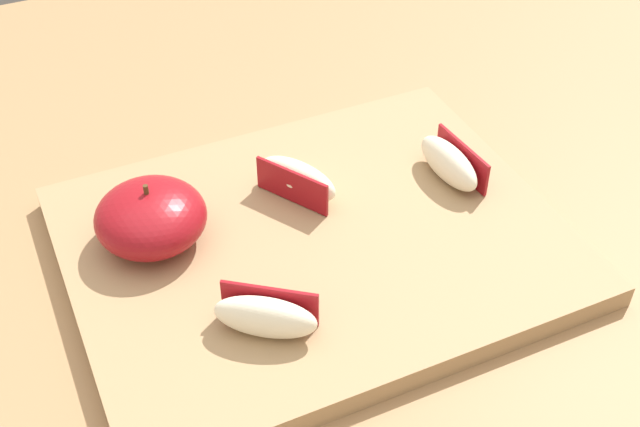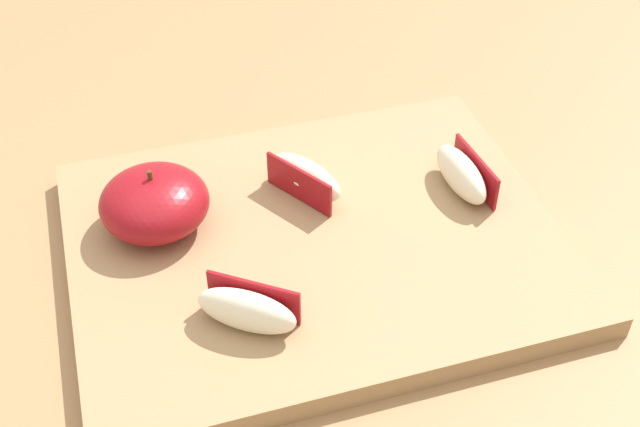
# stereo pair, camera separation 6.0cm
# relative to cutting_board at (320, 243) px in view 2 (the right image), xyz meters

# --- Properties ---
(dining_table) EXTENTS (1.38, 0.99, 0.73)m
(dining_table) POSITION_rel_cutting_board_xyz_m (-0.00, 0.02, -0.10)
(dining_table) COLOR #9E754C
(dining_table) RESTS_ON ground_plane
(cutting_board) EXTENTS (0.36, 0.28, 0.02)m
(cutting_board) POSITION_rel_cutting_board_xyz_m (0.00, 0.00, 0.00)
(cutting_board) COLOR #A37F56
(cutting_board) RESTS_ON dining_table
(apple_half_skin_up) EXTENTS (0.08, 0.08, 0.05)m
(apple_half_skin_up) POSITION_rel_cutting_board_xyz_m (-0.11, 0.04, 0.03)
(apple_half_skin_up) COLOR maroon
(apple_half_skin_up) RESTS_ON cutting_board
(apple_wedge_back) EXTENTS (0.06, 0.07, 0.03)m
(apple_wedge_back) POSITION_rel_cutting_board_xyz_m (0.00, 0.05, 0.02)
(apple_wedge_back) COLOR #F4EACC
(apple_wedge_back) RESTS_ON cutting_board
(apple_wedge_middle) EXTENTS (0.07, 0.06, 0.03)m
(apple_wedge_middle) POSITION_rel_cutting_board_xyz_m (-0.07, -0.07, 0.02)
(apple_wedge_middle) COLOR #F4EACC
(apple_wedge_middle) RESTS_ON cutting_board
(apple_wedge_near_knife) EXTENTS (0.03, 0.07, 0.03)m
(apple_wedge_near_knife) POSITION_rel_cutting_board_xyz_m (0.12, 0.02, 0.02)
(apple_wedge_near_knife) COLOR #F4EACC
(apple_wedge_near_knife) RESTS_ON cutting_board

